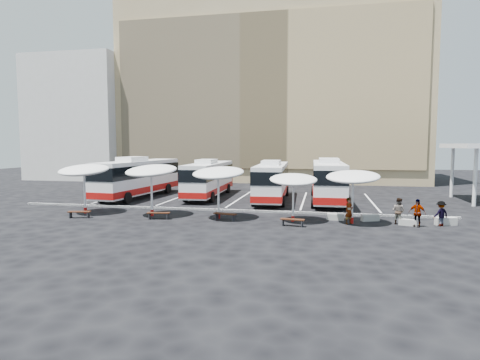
% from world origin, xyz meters
% --- Properties ---
extents(ground, '(120.00, 120.00, 0.00)m').
position_xyz_m(ground, '(0.00, 0.00, 0.00)').
color(ground, black).
rests_on(ground, ground).
extents(sandstone_building, '(42.00, 18.25, 29.60)m').
position_xyz_m(sandstone_building, '(0.00, 31.87, 12.63)').
color(sandstone_building, tan).
rests_on(sandstone_building, ground).
extents(apartment_block, '(14.00, 14.00, 18.00)m').
position_xyz_m(apartment_block, '(-28.00, 28.00, 9.00)').
color(apartment_block, beige).
rests_on(apartment_block, ground).
extents(curb_divider, '(34.00, 0.25, 0.15)m').
position_xyz_m(curb_divider, '(0.00, 0.50, 0.07)').
color(curb_divider, black).
rests_on(curb_divider, ground).
extents(bay_lines, '(24.15, 12.00, 0.01)m').
position_xyz_m(bay_lines, '(0.00, 8.00, 0.01)').
color(bay_lines, white).
rests_on(bay_lines, ground).
extents(bus_0, '(3.65, 12.70, 3.98)m').
position_xyz_m(bus_0, '(-9.79, 6.66, 2.03)').
color(bus_0, white).
rests_on(bus_0, ground).
extents(bus_1, '(3.03, 11.78, 3.71)m').
position_xyz_m(bus_1, '(-3.22, 8.49, 1.90)').
color(bus_1, white).
rests_on(bus_1, ground).
extents(bus_2, '(3.10, 11.79, 3.71)m').
position_xyz_m(bus_2, '(3.13, 7.19, 1.90)').
color(bus_2, white).
rests_on(bus_2, ground).
extents(bus_3, '(3.14, 12.49, 3.95)m').
position_xyz_m(bus_3, '(8.14, 7.32, 2.02)').
color(bus_3, white).
rests_on(bus_3, ground).
extents(sunshade_0, '(3.76, 3.81, 3.78)m').
position_xyz_m(sunshade_0, '(-9.67, -2.51, 3.21)').
color(sunshade_0, white).
rests_on(sunshade_0, ground).
extents(sunshade_1, '(4.11, 4.15, 3.81)m').
position_xyz_m(sunshade_1, '(-4.33, -2.51, 3.24)').
color(sunshade_1, white).
rests_on(sunshade_1, ground).
extents(sunshade_2, '(3.99, 4.03, 3.71)m').
position_xyz_m(sunshade_2, '(0.65, -2.68, 3.15)').
color(sunshade_2, white).
rests_on(sunshade_2, ground).
extents(sunshade_3, '(3.54, 3.58, 3.28)m').
position_xyz_m(sunshade_3, '(5.77, -2.67, 2.79)').
color(sunshade_3, white).
rests_on(sunshade_3, ground).
extents(sunshade_4, '(4.04, 4.08, 3.56)m').
position_xyz_m(sunshade_4, '(9.56, -2.60, 3.02)').
color(sunshade_4, white).
rests_on(sunshade_4, ground).
extents(wood_bench_0, '(1.59, 0.71, 0.47)m').
position_xyz_m(wood_bench_0, '(-8.92, -4.39, 0.36)').
color(wood_bench_0, black).
rests_on(wood_bench_0, ground).
extents(wood_bench_1, '(1.60, 0.66, 0.48)m').
position_xyz_m(wood_bench_1, '(-3.31, -3.74, 0.36)').
color(wood_bench_1, black).
rests_on(wood_bench_1, ground).
extents(wood_bench_2, '(1.67, 0.82, 0.49)m').
position_xyz_m(wood_bench_2, '(1.26, -3.27, 0.38)').
color(wood_bench_2, black).
rests_on(wood_bench_2, ground).
extents(wood_bench_3, '(1.56, 0.63, 0.47)m').
position_xyz_m(wood_bench_3, '(5.85, -4.28, 0.36)').
color(wood_bench_3, black).
rests_on(wood_bench_3, ground).
extents(conc_bench_0, '(1.15, 0.45, 0.42)m').
position_xyz_m(conc_bench_0, '(8.56, -1.61, 0.21)').
color(conc_bench_0, '#999993').
rests_on(conc_bench_0, ground).
extents(conc_bench_1, '(1.24, 0.78, 0.44)m').
position_xyz_m(conc_bench_1, '(10.83, -1.48, 0.22)').
color(conc_bench_1, '#999993').
rests_on(conc_bench_1, ground).
extents(conc_bench_2, '(1.12, 0.64, 0.40)m').
position_xyz_m(conc_bench_2, '(12.97, -2.57, 0.20)').
color(conc_bench_2, '#999993').
rests_on(conc_bench_2, ground).
extents(conc_bench_3, '(1.37, 0.76, 0.49)m').
position_xyz_m(conc_bench_3, '(15.38, -1.93, 0.24)').
color(conc_bench_3, '#999993').
rests_on(conc_bench_3, ground).
extents(passenger_0, '(0.73, 0.72, 1.70)m').
position_xyz_m(passenger_0, '(9.36, -2.81, 0.85)').
color(passenger_0, black).
rests_on(passenger_0, ground).
extents(passenger_1, '(1.05, 1.03, 1.71)m').
position_xyz_m(passenger_1, '(12.47, -2.29, 0.85)').
color(passenger_1, black).
rests_on(passenger_1, ground).
extents(passenger_2, '(1.10, 0.86, 1.74)m').
position_xyz_m(passenger_2, '(13.43, -2.90, 0.87)').
color(passenger_2, black).
rests_on(passenger_2, ground).
extents(passenger_3, '(1.18, 1.02, 1.59)m').
position_xyz_m(passenger_3, '(14.93, -2.36, 0.79)').
color(passenger_3, black).
rests_on(passenger_3, ground).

